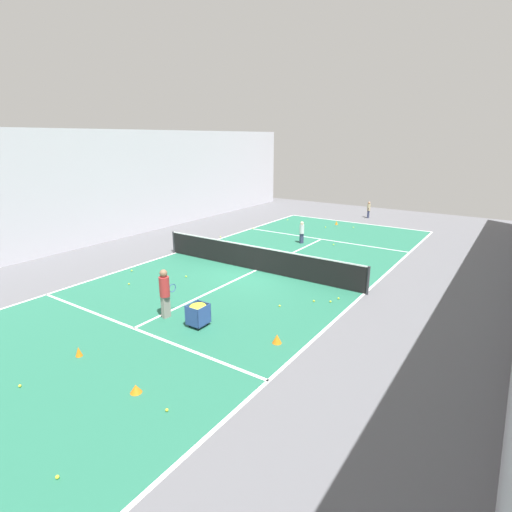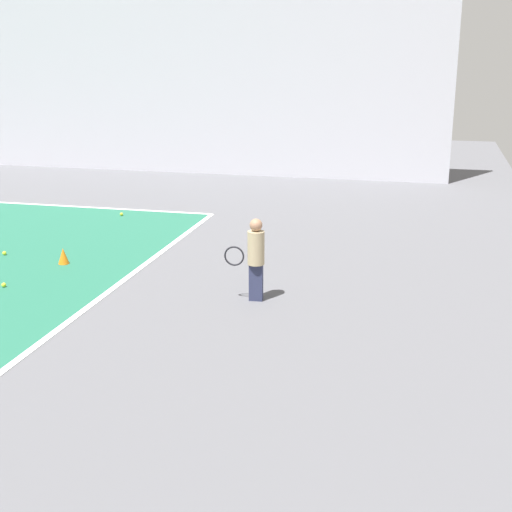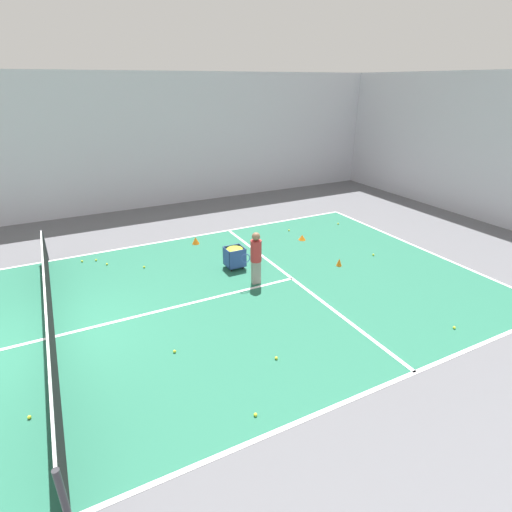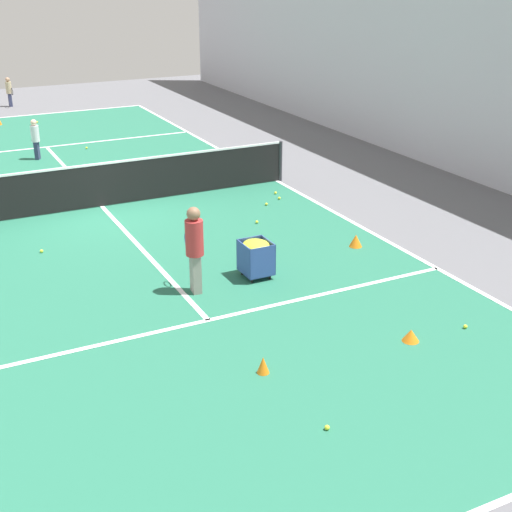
# 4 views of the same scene
# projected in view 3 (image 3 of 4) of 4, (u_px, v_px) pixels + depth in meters

# --- Properties ---
(ground_plane) EXTENTS (37.87, 37.87, 0.00)m
(ground_plane) POSITION_uv_depth(u_px,v_px,m) (55.00, 337.00, 9.53)
(ground_plane) COLOR #5B5B60
(court_playing_area) EXTENTS (9.74, 24.28, 0.00)m
(court_playing_area) POSITION_uv_depth(u_px,v_px,m) (55.00, 337.00, 9.53)
(court_playing_area) COLOR #23664C
(court_playing_area) RESTS_ON ground
(line_baseline_far) EXTENTS (9.74, 0.10, 0.00)m
(line_baseline_far) POSITION_uv_depth(u_px,v_px,m) (419.00, 247.00, 14.61)
(line_baseline_far) COLOR white
(line_baseline_far) RESTS_ON ground
(line_sideline_left) EXTENTS (0.10, 24.28, 0.00)m
(line_sideline_left) POSITION_uv_depth(u_px,v_px,m) (48.00, 261.00, 13.49)
(line_sideline_left) COLOR white
(line_sideline_left) RESTS_ON ground
(line_service_far) EXTENTS (9.74, 0.10, 0.00)m
(line_service_far) POSITION_uv_depth(u_px,v_px,m) (292.00, 278.00, 12.33)
(line_service_far) COLOR white
(line_service_far) RESTS_ON ground
(line_centre_service) EXTENTS (0.10, 13.35, 0.00)m
(line_centre_service) POSITION_uv_depth(u_px,v_px,m) (55.00, 337.00, 9.53)
(line_centre_service) COLOR white
(line_centre_service) RESTS_ON ground
(hall_enclosure_left) EXTENTS (0.15, 34.17, 6.01)m
(hall_enclosure_left) POSITION_uv_depth(u_px,v_px,m) (28.00, 150.00, 16.24)
(hall_enclosure_left) COLOR silver
(hall_enclosure_left) RESTS_ON ground
(tennis_net) EXTENTS (10.04, 0.10, 1.09)m
(tennis_net) POSITION_uv_depth(u_px,v_px,m) (50.00, 317.00, 9.30)
(tennis_net) COLOR #2D2D33
(tennis_net) RESTS_ON ground
(coach_at_net) EXTENTS (0.36, 0.67, 1.63)m
(coach_at_net) POSITION_uv_depth(u_px,v_px,m) (256.00, 255.00, 11.67)
(coach_at_net) COLOR gray
(coach_at_net) RESTS_ON ground
(ball_cart) EXTENTS (0.54, 0.59, 0.73)m
(ball_cart) POSITION_uv_depth(u_px,v_px,m) (235.00, 253.00, 12.84)
(ball_cart) COLOR #2D478C
(ball_cart) RESTS_ON ground
(training_cone_0) EXTENTS (0.28, 0.28, 0.20)m
(training_cone_0) POSITION_uv_depth(u_px,v_px,m) (302.00, 237.00, 15.28)
(training_cone_0) COLOR orange
(training_cone_0) RESTS_ON ground
(training_cone_1) EXTENTS (0.19, 0.19, 0.26)m
(training_cone_1) POSITION_uv_depth(u_px,v_px,m) (339.00, 262.00, 13.12)
(training_cone_1) COLOR orange
(training_cone_1) RESTS_ON ground
(training_cone_2) EXTENTS (0.27, 0.27, 0.26)m
(training_cone_2) POSITION_uv_depth(u_px,v_px,m) (196.00, 241.00, 14.89)
(training_cone_2) COLOR orange
(training_cone_2) RESTS_ON ground
(tennis_ball_2) EXTENTS (0.07, 0.07, 0.07)m
(tennis_ball_2) POSITION_uv_depth(u_px,v_px,m) (175.00, 351.00, 8.96)
(tennis_ball_2) COLOR yellow
(tennis_ball_2) RESTS_ON ground
(tennis_ball_3) EXTENTS (0.07, 0.07, 0.07)m
(tennis_ball_3) POSITION_uv_depth(u_px,v_px,m) (255.00, 415.00, 7.26)
(tennis_ball_3) COLOR yellow
(tennis_ball_3) RESTS_ON ground
(tennis_ball_5) EXTENTS (0.07, 0.07, 0.07)m
(tennis_ball_5) POSITION_uv_depth(u_px,v_px,m) (29.00, 417.00, 7.20)
(tennis_ball_5) COLOR yellow
(tennis_ball_5) RESTS_ON ground
(tennis_ball_6) EXTENTS (0.07, 0.07, 0.07)m
(tennis_ball_6) POSITION_uv_depth(u_px,v_px,m) (144.00, 267.00, 13.01)
(tennis_ball_6) COLOR yellow
(tennis_ball_6) RESTS_ON ground
(tennis_ball_7) EXTENTS (0.07, 0.07, 0.07)m
(tennis_ball_7) POSITION_uv_depth(u_px,v_px,m) (454.00, 328.00, 9.82)
(tennis_ball_7) COLOR yellow
(tennis_ball_7) RESTS_ON ground
(tennis_ball_8) EXTENTS (0.07, 0.07, 0.07)m
(tennis_ball_8) POSITION_uv_depth(u_px,v_px,m) (107.00, 264.00, 13.21)
(tennis_ball_8) COLOR yellow
(tennis_ball_8) RESTS_ON ground
(tennis_ball_9) EXTENTS (0.07, 0.07, 0.07)m
(tennis_ball_9) POSITION_uv_depth(u_px,v_px,m) (276.00, 358.00, 8.74)
(tennis_ball_9) COLOR yellow
(tennis_ball_9) RESTS_ON ground
(tennis_ball_11) EXTENTS (0.07, 0.07, 0.07)m
(tennis_ball_11) POSITION_uv_depth(u_px,v_px,m) (82.00, 261.00, 13.43)
(tennis_ball_11) COLOR yellow
(tennis_ball_11) RESTS_ON ground
(tennis_ball_12) EXTENTS (0.07, 0.07, 0.07)m
(tennis_ball_12) POSITION_uv_depth(u_px,v_px,m) (338.00, 224.00, 16.94)
(tennis_ball_12) COLOR yellow
(tennis_ball_12) RESTS_ON ground
(tennis_ball_14) EXTENTS (0.07, 0.07, 0.07)m
(tennis_ball_14) POSITION_uv_depth(u_px,v_px,m) (96.00, 260.00, 13.51)
(tennis_ball_14) COLOR yellow
(tennis_ball_14) RESTS_ON ground
(tennis_ball_16) EXTENTS (0.07, 0.07, 0.07)m
(tennis_ball_16) POSITION_uv_depth(u_px,v_px,m) (373.00, 255.00, 13.92)
(tennis_ball_16) COLOR yellow
(tennis_ball_16) RESTS_ON ground
(tennis_ball_17) EXTENTS (0.07, 0.07, 0.07)m
(tennis_ball_17) POSITION_uv_depth(u_px,v_px,m) (289.00, 230.00, 16.20)
(tennis_ball_17) COLOR yellow
(tennis_ball_17) RESTS_ON ground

